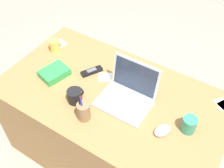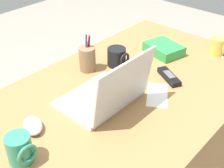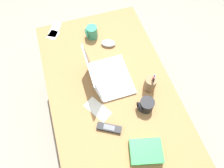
# 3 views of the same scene
# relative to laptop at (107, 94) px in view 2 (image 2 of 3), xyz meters

# --- Properties ---
(desk) EXTENTS (1.46, 0.83, 0.71)m
(desk) POSITION_rel_laptop_xyz_m (-0.11, -0.01, -0.41)
(desk) COLOR #9E7042
(desk) RESTS_ON ground
(laptop) EXTENTS (0.32, 0.27, 0.24)m
(laptop) POSITION_rel_laptop_xyz_m (0.00, 0.00, 0.00)
(laptop) COLOR silver
(laptop) RESTS_ON desk
(computer_mouse) EXTENTS (0.11, 0.13, 0.04)m
(computer_mouse) POSITION_rel_laptop_xyz_m (0.29, -0.10, -0.03)
(computer_mouse) COLOR silver
(computer_mouse) RESTS_ON desk
(coffee_mug_white) EXTENTS (0.09, 0.10, 0.09)m
(coffee_mug_white) POSITION_rel_laptop_xyz_m (-0.27, -0.18, -0.00)
(coffee_mug_white) COLOR black
(coffee_mug_white) RESTS_ON desk
(coffee_mug_tall) EXTENTS (0.07, 0.08, 0.09)m
(coffee_mug_tall) POSITION_rel_laptop_xyz_m (-0.70, 0.14, -0.01)
(coffee_mug_tall) COLOR #E0BC4C
(coffee_mug_tall) RESTS_ON desk
(coffee_mug_spare) EXTENTS (0.08, 0.09, 0.10)m
(coffee_mug_spare) POSITION_rel_laptop_xyz_m (0.40, -0.01, 0.00)
(coffee_mug_spare) COLOR #338C6B
(coffee_mug_spare) RESTS_ON desk
(cordless_phone) EXTENTS (0.11, 0.15, 0.03)m
(cordless_phone) POSITION_rel_laptop_xyz_m (-0.33, 0.08, -0.04)
(cordless_phone) COLOR black
(cordless_phone) RESTS_ON desk
(pen_holder) EXTENTS (0.08, 0.08, 0.18)m
(pen_holder) POSITION_rel_laptop_xyz_m (-0.14, -0.25, 0.01)
(pen_holder) COLOR olive
(pen_holder) RESTS_ON desk
(snack_bag) EXTENTS (0.18, 0.21, 0.05)m
(snack_bag) POSITION_rel_laptop_xyz_m (-0.53, -0.08, -0.02)
(snack_bag) COLOR green
(snack_bag) RESTS_ON desk
(paper_note_front) EXTENTS (0.19, 0.16, 0.00)m
(paper_note_front) POSITION_rel_laptop_xyz_m (-0.19, 0.12, -0.05)
(paper_note_front) COLOR white
(paper_note_front) RESTS_ON desk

